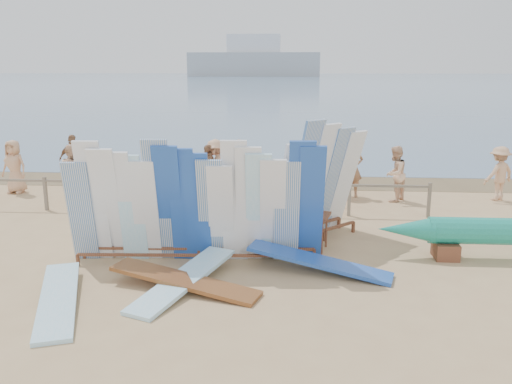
# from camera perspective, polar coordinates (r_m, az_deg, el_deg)

# --- Properties ---
(ground) EXTENTS (160.00, 160.00, 0.00)m
(ground) POSITION_cam_1_polar(r_m,az_deg,el_deg) (11.50, -9.18, -6.13)
(ground) COLOR tan
(ground) RESTS_ON ground
(ocean) EXTENTS (320.00, 240.00, 0.02)m
(ocean) POSITION_cam_1_polar(r_m,az_deg,el_deg) (138.62, 3.14, 11.63)
(ocean) COLOR slate
(ocean) RESTS_ON ground
(wet_sand_strip) EXTENTS (40.00, 2.60, 0.01)m
(wet_sand_strip) POSITION_cam_1_polar(r_m,az_deg,el_deg) (18.33, -4.08, 1.29)
(wet_sand_strip) COLOR brown
(wet_sand_strip) RESTS_ON ground
(distant_ship) EXTENTS (45.00, 8.00, 14.00)m
(distant_ship) POSITION_cam_1_polar(r_m,az_deg,el_deg) (191.11, -0.24, 13.66)
(distant_ship) COLOR #999EA3
(distant_ship) RESTS_ON ocean
(fence) EXTENTS (12.08, 0.08, 0.90)m
(fence) POSITION_cam_1_polar(r_m,az_deg,el_deg) (14.14, -6.52, 0.28)
(fence) COLOR gray
(fence) RESTS_ON ground
(main_surfboard_rack) EXTENTS (4.94, 0.96, 2.47)m
(main_surfboard_rack) POSITION_cam_1_polar(r_m,az_deg,el_deg) (10.43, -6.24, -1.67)
(main_surfboard_rack) COLOR brown
(main_surfboard_rack) RESTS_ON ground
(side_surfboard_rack) EXTENTS (2.14, 2.12, 2.70)m
(side_surfboard_rack) POSITION_cam_1_polar(r_m,az_deg,el_deg) (11.88, 6.56, 0.70)
(side_surfboard_rack) COLOR brown
(side_surfboard_rack) RESTS_ON ground
(vendor_table) EXTENTS (1.06, 0.86, 1.23)m
(vendor_table) POSITION_cam_1_polar(r_m,az_deg,el_deg) (11.40, 5.31, -4.01)
(vendor_table) COLOR brown
(vendor_table) RESTS_ON ground
(flat_board_c) EXTENTS (2.74, 1.33, 0.32)m
(flat_board_c) POSITION_cam_1_polar(r_m,az_deg,el_deg) (9.58, -7.50, -10.12)
(flat_board_c) COLOR brown
(flat_board_c) RESTS_ON ground
(flat_board_b) EXTENTS (1.53, 2.71, 0.30)m
(flat_board_b) POSITION_cam_1_polar(r_m,az_deg,el_deg) (9.65, -7.58, -9.94)
(flat_board_b) COLOR #94D3ED
(flat_board_b) RESTS_ON ground
(flat_board_a) EXTENTS (1.44, 2.73, 0.22)m
(flat_board_a) POSITION_cam_1_polar(r_m,az_deg,el_deg) (9.48, -20.05, -11.11)
(flat_board_a) COLOR #94D3ED
(flat_board_a) RESTS_ON ground
(flat_board_d) EXTENTS (2.74, 1.22, 0.44)m
(flat_board_d) POSITION_cam_1_polar(r_m,az_deg,el_deg) (10.27, 6.66, -8.45)
(flat_board_d) COLOR #224FAD
(flat_board_d) RESTS_ON ground
(beach_chair_left) EXTENTS (0.64, 0.66, 0.91)m
(beach_chair_left) POSITION_cam_1_polar(r_m,az_deg,el_deg) (15.22, -1.88, -0.12)
(beach_chair_left) COLOR red
(beach_chair_left) RESTS_ON ground
(beach_chair_right) EXTENTS (0.83, 0.84, 0.97)m
(beach_chair_right) POSITION_cam_1_polar(r_m,az_deg,el_deg) (14.61, -0.49, -0.62)
(beach_chair_right) COLOR red
(beach_chair_right) RESTS_ON ground
(stroller) EXTENTS (0.71, 0.86, 1.01)m
(stroller) POSITION_cam_1_polar(r_m,az_deg,el_deg) (14.80, 6.74, -0.04)
(stroller) COLOR red
(stroller) RESTS_ON ground
(beachgoer_7) EXTENTS (0.62, 0.34, 1.69)m
(beachgoer_7) POSITION_cam_1_polar(r_m,az_deg,el_deg) (16.02, 10.09, 2.46)
(beachgoer_7) COLOR #8C6042
(beachgoer_7) RESTS_ON ground
(beachgoer_4) EXTENTS (0.77, 0.99, 1.55)m
(beachgoer_4) POSITION_cam_1_polar(r_m,az_deg,el_deg) (15.79, -5.02, 2.21)
(beachgoer_4) COLOR #8C6042
(beachgoer_4) RESTS_ON ground
(beachgoer_extra_0) EXTENTS (1.08, 0.85, 1.55)m
(beachgoer_extra_0) POSITION_cam_1_polar(r_m,az_deg,el_deg) (16.84, 24.20, 1.79)
(beachgoer_extra_0) COLOR tan
(beachgoer_extra_0) RESTS_ON ground
(beachgoer_extra_1) EXTENTS (0.95, 0.43, 1.61)m
(beachgoer_extra_1) POSITION_cam_1_polar(r_m,az_deg,el_deg) (18.46, -18.63, 3.26)
(beachgoer_extra_1) COLOR #8C6042
(beachgoer_extra_1) RESTS_ON ground
(beachgoer_8) EXTENTS (0.73, 0.85, 1.58)m
(beachgoer_8) POSITION_cam_1_polar(r_m,az_deg,el_deg) (15.74, 14.41, 1.86)
(beachgoer_8) COLOR beige
(beachgoer_8) RESTS_ON ground
(beachgoer_5) EXTENTS (1.35, 1.46, 1.62)m
(beachgoer_5) POSITION_cam_1_polar(r_m,az_deg,el_deg) (16.38, -1.67, 2.78)
(beachgoer_5) COLOR beige
(beachgoer_5) RESTS_ON ground
(beachgoer_0) EXTENTS (0.83, 0.49, 1.61)m
(beachgoer_0) POSITION_cam_1_polar(r_m,az_deg,el_deg) (17.83, -24.09, 2.46)
(beachgoer_0) COLOR tan
(beachgoer_0) RESTS_ON ground
(beachgoer_6) EXTENTS (0.39, 0.79, 1.60)m
(beachgoer_6) POSITION_cam_1_polar(r_m,az_deg,el_deg) (15.16, 5.61, 1.83)
(beachgoer_6) COLOR tan
(beachgoer_6) RESTS_ON ground
(beachgoer_3) EXTENTS (0.52, 1.11, 1.68)m
(beachgoer_3) POSITION_cam_1_polar(r_m,az_deg,el_deg) (15.95, -4.27, 2.56)
(beachgoer_3) COLOR tan
(beachgoer_3) RESTS_ON ground
(beachgoer_2) EXTENTS (0.85, 0.77, 1.61)m
(beachgoer_2) POSITION_cam_1_polar(r_m,az_deg,el_deg) (16.26, -18.72, 1.98)
(beachgoer_2) COLOR beige
(beachgoer_2) RESTS_ON ground
(beachgoer_9) EXTENTS (1.27, 0.96, 1.83)m
(beachgoer_9) POSITION_cam_1_polar(r_m,az_deg,el_deg) (16.07, 8.09, 2.82)
(beachgoer_9) COLOR tan
(beachgoer_9) RESTS_ON ground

